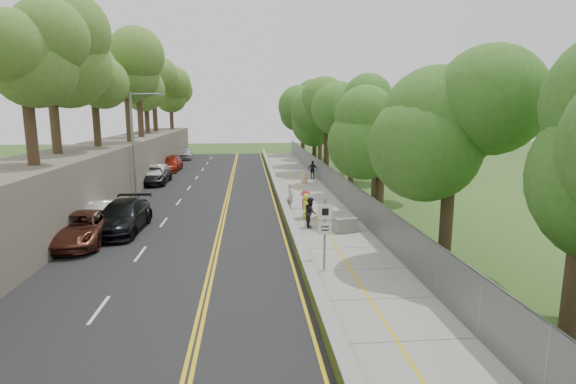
% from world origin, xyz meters
% --- Properties ---
extents(ground, '(140.00, 140.00, 0.00)m').
position_xyz_m(ground, '(0.00, 0.00, 0.00)').
color(ground, '#33511E').
rests_on(ground, ground).
extents(road, '(11.20, 66.00, 0.04)m').
position_xyz_m(road, '(-5.40, 15.00, 0.02)').
color(road, black).
rests_on(road, ground).
extents(sidewalk, '(4.20, 66.00, 0.05)m').
position_xyz_m(sidewalk, '(2.55, 15.00, 0.03)').
color(sidewalk, gray).
rests_on(sidewalk, ground).
extents(jersey_barrier, '(0.42, 66.00, 0.60)m').
position_xyz_m(jersey_barrier, '(0.25, 15.00, 0.30)').
color(jersey_barrier, '#9DC62C').
rests_on(jersey_barrier, ground).
extents(rock_embankment, '(5.00, 66.00, 4.00)m').
position_xyz_m(rock_embankment, '(-13.50, 15.00, 2.00)').
color(rock_embankment, '#595147').
rests_on(rock_embankment, ground).
extents(chainlink_fence, '(0.04, 66.00, 2.00)m').
position_xyz_m(chainlink_fence, '(4.65, 15.00, 1.00)').
color(chainlink_fence, slate).
rests_on(chainlink_fence, ground).
extents(trees_embankment, '(6.40, 66.00, 13.00)m').
position_xyz_m(trees_embankment, '(-13.00, 15.00, 10.50)').
color(trees_embankment, olive).
rests_on(trees_embankment, rock_embankment).
extents(trees_fenceside, '(7.00, 66.00, 14.00)m').
position_xyz_m(trees_fenceside, '(7.00, 15.00, 7.00)').
color(trees_fenceside, '#417A28').
rests_on(trees_fenceside, ground).
extents(streetlight, '(2.52, 0.22, 8.00)m').
position_xyz_m(streetlight, '(-10.46, 14.00, 4.64)').
color(streetlight, gray).
rests_on(streetlight, ground).
extents(signpost, '(0.62, 0.09, 3.10)m').
position_xyz_m(signpost, '(1.05, -3.02, 1.96)').
color(signpost, gray).
rests_on(signpost, sidewalk).
extents(construction_barrel, '(0.57, 0.57, 0.94)m').
position_xyz_m(construction_barrel, '(3.00, 19.45, 0.52)').
color(construction_barrel, orange).
rests_on(construction_barrel, sidewalk).
extents(concrete_block, '(1.40, 1.17, 0.82)m').
position_xyz_m(concrete_block, '(3.20, 3.00, 0.46)').
color(concrete_block, gray).
rests_on(concrete_block, sidewalk).
extents(car_1, '(2.13, 4.99, 1.60)m').
position_xyz_m(car_1, '(-10.60, 4.52, 0.84)').
color(car_1, white).
rests_on(car_1, road).
extents(car_2, '(2.93, 5.75, 1.56)m').
position_xyz_m(car_2, '(-10.60, 2.01, 0.82)').
color(car_2, brown).
rests_on(car_2, road).
extents(car_3, '(2.49, 5.82, 1.67)m').
position_xyz_m(car_3, '(-9.08, 4.14, 0.88)').
color(car_3, black).
rests_on(car_3, road).
extents(car_4, '(2.05, 4.45, 1.48)m').
position_xyz_m(car_4, '(-10.60, 20.73, 0.78)').
color(car_4, '#9C8A69').
rests_on(car_4, road).
extents(car_5, '(1.80, 5.00, 1.64)m').
position_xyz_m(car_5, '(-10.60, 21.15, 0.86)').
color(car_5, silver).
rests_on(car_5, road).
extents(car_6, '(2.47, 5.35, 1.48)m').
position_xyz_m(car_6, '(-10.60, 20.49, 0.78)').
color(car_6, black).
rests_on(car_6, road).
extents(car_7, '(2.32, 5.42, 1.56)m').
position_xyz_m(car_7, '(-10.60, 29.08, 0.82)').
color(car_7, maroon).
rests_on(car_7, road).
extents(car_8, '(2.18, 4.75, 1.58)m').
position_xyz_m(car_8, '(-10.60, 41.07, 0.83)').
color(car_8, '#BABABE').
rests_on(car_8, road).
extents(painter_0, '(0.62, 0.84, 1.58)m').
position_xyz_m(painter_0, '(1.45, 6.06, 0.84)').
color(painter_0, '#F5F039').
rests_on(painter_0, sidewalk).
extents(painter_1, '(0.59, 0.74, 1.76)m').
position_xyz_m(painter_1, '(0.75, 9.06, 0.93)').
color(painter_1, beige).
rests_on(painter_1, sidewalk).
extents(painter_2, '(0.68, 0.86, 1.73)m').
position_xyz_m(painter_2, '(1.45, 4.10, 0.92)').
color(painter_2, black).
rests_on(painter_2, sidewalk).
extents(painter_3, '(0.74, 1.18, 1.74)m').
position_xyz_m(painter_3, '(1.45, 6.38, 0.92)').
color(painter_3, maroon).
rests_on(painter_3, sidewalk).
extents(person_far, '(1.11, 0.81, 1.75)m').
position_xyz_m(person_far, '(4.20, 22.25, 0.92)').
color(person_far, black).
rests_on(person_far, sidewalk).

